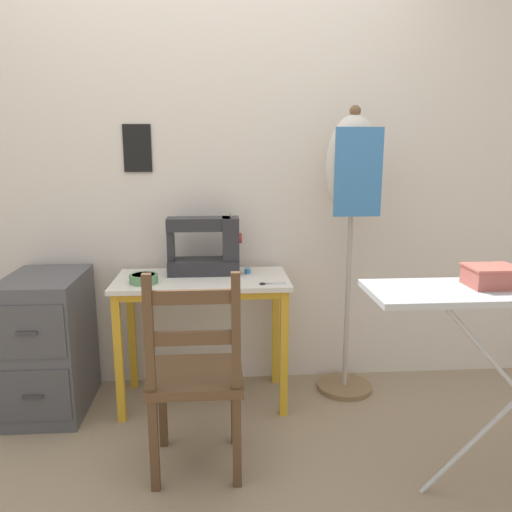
{
  "coord_description": "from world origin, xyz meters",
  "views": [
    {
      "loc": [
        0.1,
        -2.38,
        1.39
      ],
      "look_at": [
        0.29,
        0.21,
        0.84
      ],
      "focal_mm": 35.0,
      "sensor_mm": 36.0,
      "label": 1
    }
  ],
  "objects_px": {
    "scissors": "(269,284)",
    "wooden_chair": "(196,377)",
    "filing_cabinet": "(49,344)",
    "dress_form": "(352,188)",
    "sewing_machine": "(208,247)",
    "fabric_bowl": "(144,278)",
    "storage_box": "(491,276)",
    "thread_spool_near_machine": "(247,271)"
  },
  "relations": [
    {
      "from": "scissors",
      "to": "wooden_chair",
      "type": "bearing_deg",
      "value": -127.4
    },
    {
      "from": "wooden_chair",
      "to": "filing_cabinet",
      "type": "relative_size",
      "value": 1.24
    },
    {
      "from": "filing_cabinet",
      "to": "dress_form",
      "type": "distance_m",
      "value": 1.84
    },
    {
      "from": "sewing_machine",
      "to": "wooden_chair",
      "type": "height_order",
      "value": "sewing_machine"
    },
    {
      "from": "scissors",
      "to": "dress_form",
      "type": "relative_size",
      "value": 0.09
    },
    {
      "from": "fabric_bowl",
      "to": "storage_box",
      "type": "height_order",
      "value": "storage_box"
    },
    {
      "from": "sewing_machine",
      "to": "wooden_chair",
      "type": "xyz_separation_m",
      "value": [
        -0.05,
        -0.72,
        -0.42
      ]
    },
    {
      "from": "wooden_chair",
      "to": "filing_cabinet",
      "type": "distance_m",
      "value": 1.01
    },
    {
      "from": "wooden_chair",
      "to": "storage_box",
      "type": "relative_size",
      "value": 4.93
    },
    {
      "from": "sewing_machine",
      "to": "filing_cabinet",
      "type": "height_order",
      "value": "sewing_machine"
    },
    {
      "from": "sewing_machine",
      "to": "storage_box",
      "type": "bearing_deg",
      "value": -40.11
    },
    {
      "from": "scissors",
      "to": "thread_spool_near_machine",
      "type": "height_order",
      "value": "thread_spool_near_machine"
    },
    {
      "from": "dress_form",
      "to": "wooden_chair",
      "type": "bearing_deg",
      "value": -140.4
    },
    {
      "from": "fabric_bowl",
      "to": "thread_spool_near_machine",
      "type": "relative_size",
      "value": 3.65
    },
    {
      "from": "sewing_machine",
      "to": "thread_spool_near_machine",
      "type": "height_order",
      "value": "sewing_machine"
    },
    {
      "from": "wooden_chair",
      "to": "storage_box",
      "type": "distance_m",
      "value": 1.26
    },
    {
      "from": "sewing_machine",
      "to": "scissors",
      "type": "bearing_deg",
      "value": -39.14
    },
    {
      "from": "scissors",
      "to": "wooden_chair",
      "type": "xyz_separation_m",
      "value": [
        -0.36,
        -0.47,
        -0.28
      ]
    },
    {
      "from": "storage_box",
      "to": "wooden_chair",
      "type": "bearing_deg",
      "value": 169.76
    },
    {
      "from": "fabric_bowl",
      "to": "storage_box",
      "type": "xyz_separation_m",
      "value": [
        1.44,
        -0.75,
        0.18
      ]
    },
    {
      "from": "fabric_bowl",
      "to": "thread_spool_near_machine",
      "type": "xyz_separation_m",
      "value": [
        0.55,
        0.16,
        -0.01
      ]
    },
    {
      "from": "sewing_machine",
      "to": "storage_box",
      "type": "height_order",
      "value": "sewing_machine"
    },
    {
      "from": "scissors",
      "to": "thread_spool_near_machine",
      "type": "distance_m",
      "value": 0.25
    },
    {
      "from": "sewing_machine",
      "to": "filing_cabinet",
      "type": "xyz_separation_m",
      "value": [
        -0.86,
        -0.13,
        -0.49
      ]
    },
    {
      "from": "wooden_chair",
      "to": "storage_box",
      "type": "bearing_deg",
      "value": -10.24
    },
    {
      "from": "fabric_bowl",
      "to": "thread_spool_near_machine",
      "type": "distance_m",
      "value": 0.57
    },
    {
      "from": "thread_spool_near_machine",
      "to": "filing_cabinet",
      "type": "relative_size",
      "value": 0.05
    },
    {
      "from": "thread_spool_near_machine",
      "to": "dress_form",
      "type": "xyz_separation_m",
      "value": [
        0.57,
        -0.0,
        0.46
      ]
    },
    {
      "from": "filing_cabinet",
      "to": "storage_box",
      "type": "xyz_separation_m",
      "value": [
        1.96,
        -0.81,
        0.54
      ]
    },
    {
      "from": "scissors",
      "to": "wooden_chair",
      "type": "distance_m",
      "value": 0.65
    },
    {
      "from": "scissors",
      "to": "storage_box",
      "type": "xyz_separation_m",
      "value": [
        0.79,
        -0.68,
        0.2
      ]
    },
    {
      "from": "dress_form",
      "to": "filing_cabinet",
      "type": "bearing_deg",
      "value": -176.75
    },
    {
      "from": "scissors",
      "to": "dress_form",
      "type": "bearing_deg",
      "value": 24.99
    },
    {
      "from": "scissors",
      "to": "storage_box",
      "type": "distance_m",
      "value": 1.06
    },
    {
      "from": "fabric_bowl",
      "to": "filing_cabinet",
      "type": "bearing_deg",
      "value": 173.66
    },
    {
      "from": "thread_spool_near_machine",
      "to": "sewing_machine",
      "type": "bearing_deg",
      "value": 172.59
    },
    {
      "from": "wooden_chair",
      "to": "filing_cabinet",
      "type": "height_order",
      "value": "wooden_chair"
    },
    {
      "from": "sewing_machine",
      "to": "fabric_bowl",
      "type": "height_order",
      "value": "sewing_machine"
    },
    {
      "from": "fabric_bowl",
      "to": "wooden_chair",
      "type": "xyz_separation_m",
      "value": [
        0.28,
        -0.54,
        -0.3
      ]
    },
    {
      "from": "storage_box",
      "to": "scissors",
      "type": "bearing_deg",
      "value": 139.52
    },
    {
      "from": "sewing_machine",
      "to": "wooden_chair",
      "type": "distance_m",
      "value": 0.84
    },
    {
      "from": "thread_spool_near_machine",
      "to": "wooden_chair",
      "type": "height_order",
      "value": "wooden_chair"
    }
  ]
}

